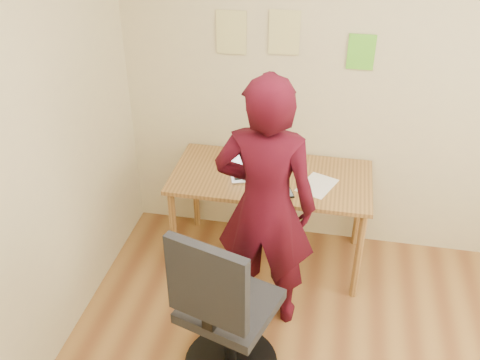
% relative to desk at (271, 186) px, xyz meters
% --- Properties ---
extents(room, '(3.58, 3.58, 2.78)m').
position_rel_desk_xyz_m(room, '(0.59, -1.38, 0.70)').
color(room, brown).
rests_on(room, ground).
extents(desk, '(1.40, 0.70, 0.74)m').
position_rel_desk_xyz_m(desk, '(0.00, 0.00, 0.00)').
color(desk, olive).
rests_on(desk, ground).
extents(laptop, '(0.36, 0.34, 0.21)m').
position_rel_desk_xyz_m(laptop, '(-0.15, 0.02, 0.14)').
color(laptop, '#ACADB4').
rests_on(laptop, desk).
extents(paper_sheet, '(0.30, 0.34, 0.00)m').
position_rel_desk_xyz_m(paper_sheet, '(0.33, -0.07, 0.09)').
color(paper_sheet, white).
rests_on(paper_sheet, desk).
extents(phone, '(0.10, 0.14, 0.01)m').
position_rel_desk_xyz_m(phone, '(0.14, -0.21, 0.09)').
color(phone, black).
rests_on(phone, desk).
extents(wall_note_left, '(0.21, 0.00, 0.30)m').
position_rel_desk_xyz_m(wall_note_left, '(-0.36, 0.36, 0.98)').
color(wall_note_left, '#D7CE80').
rests_on(wall_note_left, room).
extents(wall_note_mid, '(0.21, 0.00, 0.30)m').
position_rel_desk_xyz_m(wall_note_mid, '(0.01, 0.36, 1.00)').
color(wall_note_mid, '#D7CE80').
rests_on(wall_note_mid, room).
extents(wall_note_right, '(0.18, 0.00, 0.24)m').
position_rel_desk_xyz_m(wall_note_right, '(0.53, 0.36, 0.90)').
color(wall_note_right, '#62CF2E').
rests_on(wall_note_right, room).
extents(office_chair, '(0.60, 0.62, 1.09)m').
position_rel_desk_xyz_m(office_chair, '(-0.09, -1.13, -0.19)').
color(office_chair, black).
rests_on(office_chair, ground).
extents(person, '(0.64, 0.43, 1.72)m').
position_rel_desk_xyz_m(person, '(0.04, -0.55, 0.20)').
color(person, '#3B0813').
rests_on(person, ground).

